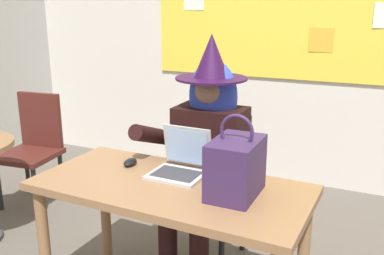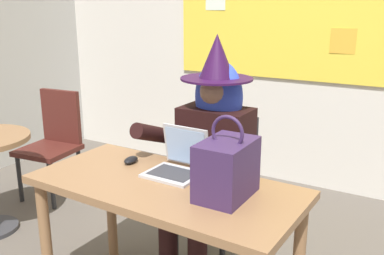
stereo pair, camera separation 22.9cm
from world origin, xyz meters
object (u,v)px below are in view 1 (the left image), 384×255
object	(u,v)px
person_costumed	(207,140)
chair_spare_by_window	(34,143)
chair_at_desk	(214,177)
desk_main	(171,204)
handbag	(236,167)
computer_mouse	(130,162)
laptop	(181,164)

from	to	relation	value
person_costumed	chair_spare_by_window	bearing A→B (deg)	-97.50
chair_at_desk	chair_spare_by_window	size ratio (longest dim) A/B	1.03
desk_main	handbag	bearing A→B (deg)	3.15
chair_at_desk	person_costumed	size ratio (longest dim) A/B	0.65
computer_mouse	desk_main	bearing A→B (deg)	-29.80
chair_spare_by_window	handbag	bearing A→B (deg)	62.29
handbag	chair_spare_by_window	bearing A→B (deg)	158.98
handbag	chair_spare_by_window	distance (m)	2.15
chair_at_desk	computer_mouse	xyz separation A→B (m)	(-0.28, -0.54, 0.24)
chair_at_desk	laptop	bearing A→B (deg)	5.90
laptop	desk_main	bearing A→B (deg)	-82.78
handbag	laptop	bearing A→B (deg)	158.98
laptop	chair_spare_by_window	size ratio (longest dim) A/B	0.31
computer_mouse	chair_spare_by_window	distance (m)	1.51
computer_mouse	laptop	bearing A→B (deg)	-4.17
chair_spare_by_window	desk_main	bearing A→B (deg)	58.14
person_costumed	computer_mouse	world-z (taller)	person_costumed
computer_mouse	handbag	xyz separation A→B (m)	(0.64, -0.12, 0.12)
handbag	chair_spare_by_window	size ratio (longest dim) A/B	0.43
desk_main	chair_spare_by_window	distance (m)	1.83
laptop	computer_mouse	size ratio (longest dim) A/B	2.65
person_costumed	chair_spare_by_window	distance (m)	1.65
computer_mouse	person_costumed	bearing A→B (deg)	50.49
desk_main	chair_at_desk	xyz separation A→B (m)	(-0.04, 0.67, -0.12)
chair_at_desk	chair_spare_by_window	bearing A→B (deg)	-90.26
laptop	handbag	world-z (taller)	handbag
chair_at_desk	chair_spare_by_window	xyz separation A→B (m)	(-1.62, 0.10, -0.02)
laptop	computer_mouse	xyz separation A→B (m)	(-0.30, -0.01, -0.03)
person_costumed	chair_at_desk	bearing A→B (deg)	178.02
desk_main	laptop	xyz separation A→B (m)	(-0.02, 0.15, 0.16)
laptop	chair_at_desk	bearing A→B (deg)	93.76
desk_main	handbag	world-z (taller)	handbag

